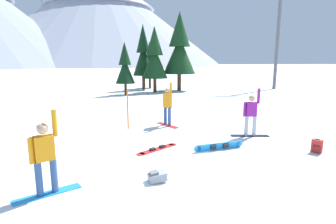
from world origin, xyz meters
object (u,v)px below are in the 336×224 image
Objects in this scene: backpack_grey at (157,176)px; snowboarder_midground at (251,114)px; snowboarder_foreground at (45,156)px; pine_tree_twin at (143,54)px; loose_snowboard_near_right at (219,146)px; pine_tree_leaning at (150,63)px; loose_snowboard_near_left at (157,149)px; pine_tree_tall at (155,57)px; backpack_red at (317,146)px; trail_marker_pole at (128,110)px; snowboarder_background at (167,105)px; pine_tree_slender at (125,66)px; ski_lift_tower at (278,28)px; pine_tree_broad at (179,48)px.

snowboarder_midground is at bearing 38.30° from backpack_grey.
pine_tree_twin reaches higher than snowboarder_foreground.
loose_snowboard_near_right is 0.35× the size of pine_tree_leaning.
pine_tree_tall reaches higher than loose_snowboard_near_left.
snowboarder_foreground is at bearing -137.81° from loose_snowboard_near_left.
snowboarder_foreground is 8.19m from backpack_red.
snowboarder_background is at bearing 8.28° from trail_marker_pole.
snowboarder_background is 1.18× the size of trail_marker_pole.
snowboarder_foreground is 1.04× the size of loose_snowboard_near_right.
snowboarder_midground is 2.67m from backpack_red.
pine_tree_slender is at bearing 106.35° from snowboarder_midground.
pine_tree_leaning is 0.44× the size of ski_lift_tower.
snowboarder_midground is 3.83m from snowboarder_background.
trail_marker_pole is at bearing -100.05° from pine_tree_leaning.
pine_tree_broad is at bearing 23.50° from pine_tree_tall.
ski_lift_tower reaches higher than backpack_red.
pine_tree_twin is (4.56, 23.17, 2.90)m from snowboarder_foreground.
snowboarder_background is 3.67m from loose_snowboard_near_left.
pine_tree_leaning is at bearing 79.95° from trail_marker_pole.
pine_tree_broad is at bearing 69.16° from snowboarder_foreground.
loose_snowboard_near_left is (2.92, 2.65, -0.88)m from snowboarder_foreground.
ski_lift_tower is (16.66, 2.38, 4.03)m from pine_tree_slender.
snowboarder_midground reaches higher than backpack_red.
snowboarder_background reaches higher than backpack_grey.
pine_tree_tall is 4.90m from pine_tree_leaning.
backpack_red is 0.87× the size of backpack_grey.
loose_snowboard_near_right is 0.27× the size of pine_tree_twin.
pine_tree_leaning is (0.92, 1.90, -0.92)m from pine_tree_twin.
ski_lift_tower is at bearing -16.20° from pine_tree_leaning.
pine_tree_tall reaches higher than pine_tree_slender.
backpack_grey is 23.37m from pine_tree_twin.
snowboarder_foreground is 7.77m from snowboarder_midground.
pine_tree_tall is 1.21× the size of pine_tree_leaning.
loose_snowboard_near_right is 0.39× the size of pine_tree_slender.
snowboarder_midground is 1.12× the size of trail_marker_pole.
ski_lift_tower is at bearing 3.77° from pine_tree_tall.
pine_tree_tall is (-1.50, 16.61, 2.58)m from snowboarder_midground.
ski_lift_tower reaches higher than pine_tree_twin.
ski_lift_tower is at bearing 42.01° from trail_marker_pole.
backpack_red is (1.18, -2.29, -0.70)m from snowboarder_midground.
ski_lift_tower is (10.94, -0.30, 2.25)m from pine_tree_broad.
pine_tree_tall is at bearing 88.75° from loose_snowboard_near_right.
backpack_red is 0.27× the size of trail_marker_pole.
loose_snowboard_near_left is at bearing -74.71° from trail_marker_pole.
loose_snowboard_near_left is (-1.00, -3.40, -0.96)m from snowboarder_background.
loose_snowboard_near_left is at bearing -88.26° from pine_tree_slender.
loose_snowboard_near_right is 23.05m from pine_tree_leaning.
snowboarder_midground is 0.41× the size of pine_tree_slender.
snowboarder_midground is 0.24× the size of pine_tree_broad.
snowboarder_background is at bearing -105.39° from pine_tree_broad.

